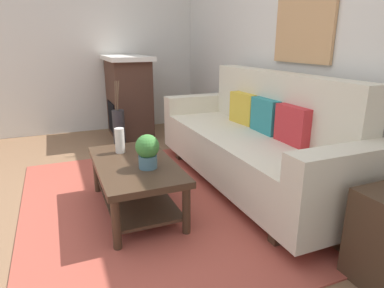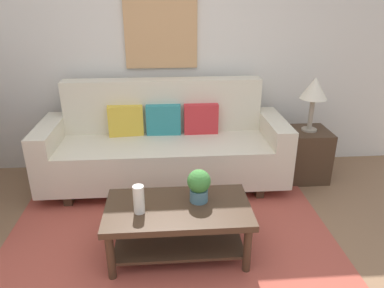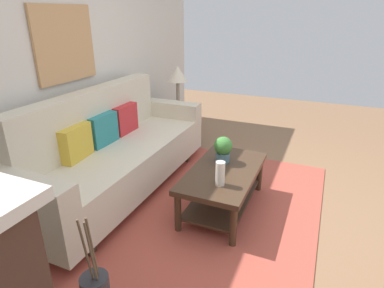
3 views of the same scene
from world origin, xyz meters
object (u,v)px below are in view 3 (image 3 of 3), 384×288
Objects in this scene: throw_pillow_teal at (103,130)px; table_lamp at (178,75)px; couch at (115,153)px; tabletop_vase at (220,174)px; throw_pillow_mustard at (76,143)px; coffee_table at (223,181)px; potted_plant_tabletop at (223,149)px; framed_painting at (65,44)px; side_table at (178,124)px; throw_pillow_crimson at (125,119)px.

throw_pillow_teal is 0.63× the size of table_lamp.
tabletop_vase is at bearing -98.77° from couch.
throw_pillow_mustard is 0.63× the size of table_lamp.
couch is 2.26× the size of coffee_table.
framed_painting is (-0.26, 1.57, 0.95)m from potted_plant_tabletop.
table_lamp is at bearing -4.63° from throw_pillow_teal.
throw_pillow_mustard reaches higher than side_table.
throw_pillow_crimson is 1.48m from tabletop_vase.
side_table is at bearing -0.04° from couch.
potted_plant_tabletop is (0.45, 0.12, 0.03)m from tabletop_vase.
tabletop_vase is at bearing -144.69° from table_lamp.
throw_pillow_teal reaches higher than potted_plant_tabletop.
throw_pillow_teal is at bearing 0.00° from throw_pillow_mustard.
throw_pillow_mustard is (-0.40, 0.12, 0.25)m from couch.
framed_painting reaches higher than table_lamp.
table_lamp reaches higher than potted_plant_tabletop.
coffee_table is at bearing -69.25° from throw_pillow_mustard.
tabletop_vase reaches higher than side_table.
couch is at bearing -90.00° from framed_painting.
table_lamp reaches higher than coffee_table.
table_lamp is (1.54, -0.00, 0.56)m from couch.
tabletop_vase is (0.21, -1.35, -0.14)m from throw_pillow_mustard.
tabletop_vase is at bearing -113.42° from throw_pillow_crimson.
coffee_table is (0.09, -1.30, -0.37)m from throw_pillow_teal.
framed_painting reaches higher than throw_pillow_mustard.
framed_painting is (0.00, 0.34, 0.84)m from throw_pillow_teal.
side_table is at bearing -90.00° from table_lamp.
throw_pillow_crimson reaches higher than tabletop_vase.
throw_pillow_teal is at bearing 175.37° from side_table.
couch reaches higher than throw_pillow_crimson.
table_lamp is at bearing 38.96° from coffee_table.
throw_pillow_crimson is 1.24m from potted_plant_tabletop.
tabletop_vase is at bearing -96.39° from framed_painting.
couch reaches higher than coffee_table.
throw_pillow_teal is 1.26m from potted_plant_tabletop.
coffee_table is at bearing 11.13° from tabletop_vase.
side_table is at bearing 40.68° from potted_plant_tabletop.
table_lamp is 0.75× the size of framed_painting.
throw_pillow_mustard is at bearing 110.75° from coffee_table.
side_table is (1.54, -0.12, -0.40)m from throw_pillow_teal.
throw_pillow_teal reaches higher than side_table.
potted_plant_tabletop reaches higher than tabletop_vase.
tabletop_vase is at bearing -164.59° from potted_plant_tabletop.
coffee_table is 0.31m from potted_plant_tabletop.
couch is at bearing -17.38° from throw_pillow_mustard.
coffee_table is at bearing -141.04° from table_lamp.
coffee_table is (-0.30, -1.30, -0.37)m from throw_pillow_crimson.
framed_painting is at bearing 139.28° from throw_pillow_crimson.
side_table is at bearing -6.22° from throw_pillow_crimson.
throw_pillow_mustard reaches higher than potted_plant_tabletop.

